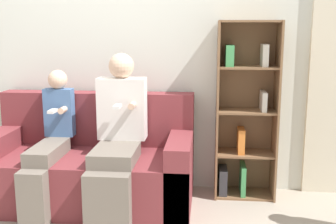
{
  "coord_description": "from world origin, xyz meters",
  "views": [
    {
      "loc": [
        0.8,
        -2.8,
        1.45
      ],
      "look_at": [
        0.48,
        0.56,
        0.78
      ],
      "focal_mm": 45.0,
      "sensor_mm": 36.0,
      "label": 1
    }
  ],
  "objects_px": {
    "couch": "(91,167)",
    "bookshelf": "(244,114)",
    "child_seated": "(49,143)",
    "adult_seated": "(118,132)"
  },
  "relations": [
    {
      "from": "couch",
      "to": "bookshelf",
      "type": "relative_size",
      "value": 1.13
    },
    {
      "from": "couch",
      "to": "bookshelf",
      "type": "bearing_deg",
      "value": 12.57
    },
    {
      "from": "child_seated",
      "to": "bookshelf",
      "type": "xyz_separation_m",
      "value": [
        1.58,
        0.45,
        0.17
      ]
    },
    {
      "from": "adult_seated",
      "to": "child_seated",
      "type": "relative_size",
      "value": 1.13
    },
    {
      "from": "child_seated",
      "to": "bookshelf",
      "type": "distance_m",
      "value": 1.65
    },
    {
      "from": "child_seated",
      "to": "bookshelf",
      "type": "bearing_deg",
      "value": 15.76
    },
    {
      "from": "adult_seated",
      "to": "bookshelf",
      "type": "xyz_separation_m",
      "value": [
        1.03,
        0.4,
        0.08
      ]
    },
    {
      "from": "couch",
      "to": "child_seated",
      "type": "relative_size",
      "value": 1.55
    },
    {
      "from": "adult_seated",
      "to": "child_seated",
      "type": "height_order",
      "value": "adult_seated"
    },
    {
      "from": "adult_seated",
      "to": "couch",
      "type": "bearing_deg",
      "value": 156.7
    }
  ]
}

